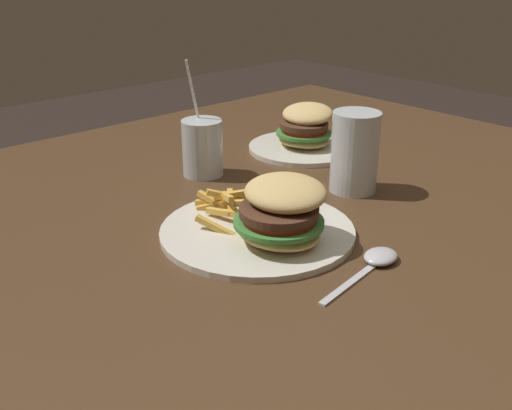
{
  "coord_description": "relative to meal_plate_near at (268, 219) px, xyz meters",
  "views": [
    {
      "loc": [
        0.61,
        -0.74,
        1.13
      ],
      "look_at": [
        -0.0,
        -0.19,
        0.77
      ],
      "focal_mm": 42.0,
      "sensor_mm": 36.0,
      "label": 1
    }
  ],
  "objects": [
    {
      "name": "dining_table",
      "position": [
        -0.02,
        0.19,
        -0.14
      ],
      "size": [
        1.37,
        1.33,
        0.72
      ],
      "color": "#4C331E",
      "rests_on": "ground_plane"
    },
    {
      "name": "meal_plate_near",
      "position": [
        0.0,
        0.0,
        0.0
      ],
      "size": [
        0.3,
        0.3,
        0.11
      ],
      "color": "silver",
      "rests_on": "dining_table"
    },
    {
      "name": "beer_glass",
      "position": [
        -0.04,
        0.25,
        0.03
      ],
      "size": [
        0.08,
        0.08,
        0.14
      ],
      "color": "silver",
      "rests_on": "dining_table"
    },
    {
      "name": "juice_glass",
      "position": [
        -0.29,
        0.1,
        0.02
      ],
      "size": [
        0.08,
        0.08,
        0.22
      ],
      "color": "silver",
      "rests_on": "dining_table"
    },
    {
      "name": "spoon",
      "position": [
        0.16,
        0.06,
        -0.03
      ],
      "size": [
        0.05,
        0.18,
        0.02
      ],
      "rotation": [
        0.0,
        0.0,
        1.72
      ],
      "color": "silver",
      "rests_on": "dining_table"
    },
    {
      "name": "meal_plate_far",
      "position": [
        -0.26,
        0.35,
        0.0
      ],
      "size": [
        0.24,
        0.24,
        0.1
      ],
      "color": "silver",
      "rests_on": "dining_table"
    }
  ]
}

